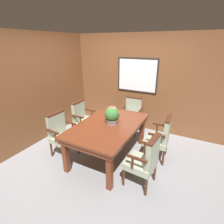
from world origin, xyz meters
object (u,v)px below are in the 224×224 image
object	(u,v)px
chair_right_far	(160,137)
chair_head_far	(132,114)
dining_table	(108,128)
chair_left_far	(83,119)
potted_plant	(112,115)
chair_right_near	(145,159)
chair_left_near	(61,133)

from	to	relation	value
chair_right_far	chair_head_far	distance (m)	1.27
dining_table	chair_head_far	bearing A→B (deg)	90.21
chair_left_far	potted_plant	distance (m)	1.13
chair_right_far	chair_right_near	xyz separation A→B (m)	(-0.04, -0.83, 0.00)
chair_right_far	potted_plant	world-z (taller)	potted_plant
dining_table	chair_right_near	size ratio (longest dim) A/B	1.92
dining_table	chair_right_far	bearing A→B (deg)	23.49
chair_head_far	potted_plant	size ratio (longest dim) A/B	2.59
chair_left_near	chair_right_near	bearing A→B (deg)	-86.80
chair_left_near	chair_left_far	world-z (taller)	same
chair_right_near	potted_plant	size ratio (longest dim) A/B	2.59
chair_head_far	chair_left_far	distance (m)	1.26
chair_right_near	potted_plant	world-z (taller)	potted_plant
dining_table	chair_right_far	distance (m)	1.03
dining_table	chair_left_near	bearing A→B (deg)	-156.61
chair_head_far	chair_left_far	size ratio (longest dim) A/B	1.00
dining_table	chair_left_near	world-z (taller)	chair_left_near
dining_table	chair_left_far	distance (m)	1.04
dining_table	chair_left_far	world-z (taller)	chair_left_far
dining_table	chair_right_near	bearing A→B (deg)	-25.55
chair_left_far	chair_right_near	world-z (taller)	same
chair_left_near	chair_right_near	distance (m)	1.79
chair_left_near	potted_plant	world-z (taller)	potted_plant
chair_left_near	chair_head_far	size ratio (longest dim) A/B	1.00
dining_table	potted_plant	bearing A→B (deg)	54.29
chair_head_far	potted_plant	xyz separation A→B (m)	(0.05, -1.20, 0.41)
chair_left_far	potted_plant	bearing A→B (deg)	-110.32
chair_right_far	chair_head_far	size ratio (longest dim) A/B	1.00
chair_left_near	chair_left_far	xyz separation A→B (m)	(-0.05, 0.80, 0.00)
chair_left_far	chair_left_near	bearing A→B (deg)	-177.20
dining_table	potted_plant	size ratio (longest dim) A/B	4.98
chair_left_near	dining_table	bearing A→B (deg)	-62.13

